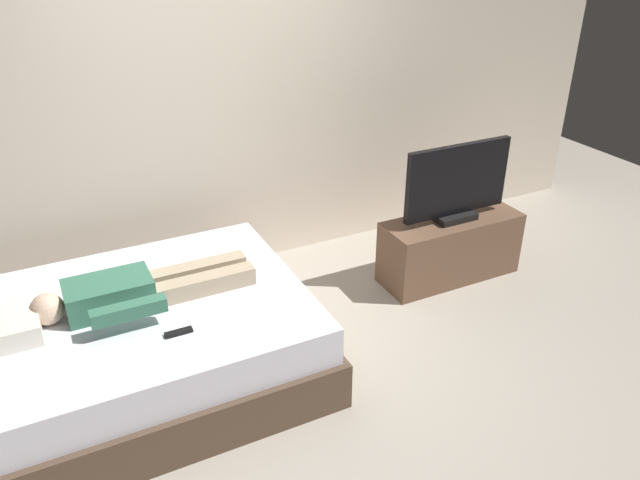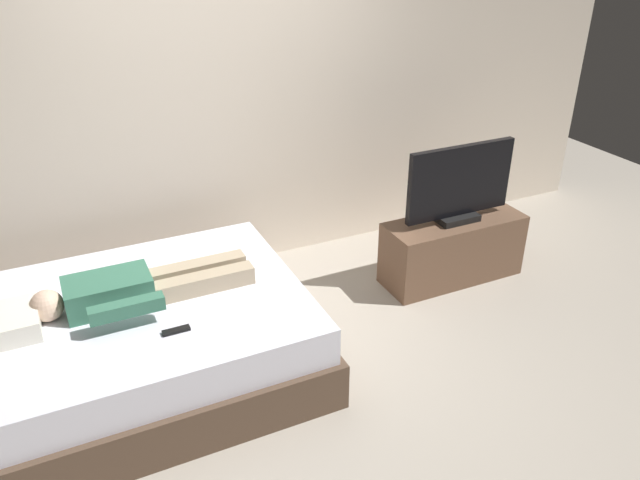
# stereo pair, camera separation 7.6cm
# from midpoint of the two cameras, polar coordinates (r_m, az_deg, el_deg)

# --- Properties ---
(ground_plane) EXTENTS (10.00, 10.00, 0.00)m
(ground_plane) POSITION_cam_midpoint_polar(r_m,az_deg,el_deg) (4.02, -1.82, -11.36)
(ground_plane) COLOR #ADA393
(back_wall) EXTENTS (6.40, 0.10, 2.80)m
(back_wall) POSITION_cam_midpoint_polar(r_m,az_deg,el_deg) (4.77, -4.84, 13.86)
(back_wall) COLOR beige
(back_wall) RESTS_ON ground
(bed) EXTENTS (2.07, 1.56, 0.54)m
(bed) POSITION_cam_midpoint_polar(r_m,az_deg,el_deg) (3.90, -16.04, -9.14)
(bed) COLOR brown
(bed) RESTS_ON ground
(person) EXTENTS (1.26, 0.46, 0.18)m
(person) POSITION_cam_midpoint_polar(r_m,az_deg,el_deg) (3.73, -16.40, -4.40)
(person) COLOR #387056
(person) RESTS_ON bed
(remote) EXTENTS (0.15, 0.04, 0.02)m
(remote) POSITION_cam_midpoint_polar(r_m,az_deg,el_deg) (3.46, -12.52, -8.16)
(remote) COLOR black
(remote) RESTS_ON bed
(tv_stand) EXTENTS (1.10, 0.40, 0.50)m
(tv_stand) POSITION_cam_midpoint_polar(r_m,az_deg,el_deg) (4.90, 12.55, -0.83)
(tv_stand) COLOR brown
(tv_stand) RESTS_ON ground
(tv) EXTENTS (0.88, 0.20, 0.59)m
(tv) POSITION_cam_midpoint_polar(r_m,az_deg,el_deg) (4.67, 13.22, 4.94)
(tv) COLOR black
(tv) RESTS_ON tv_stand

